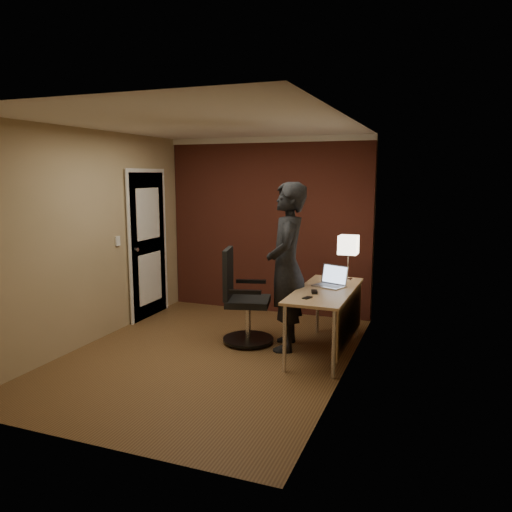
{
  "coord_description": "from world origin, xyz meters",
  "views": [
    {
      "loc": [
        2.37,
        -4.77,
        1.98
      ],
      "look_at": [
        0.35,
        0.55,
        1.05
      ],
      "focal_mm": 35.0,
      "sensor_mm": 36.0,
      "label": 1
    }
  ],
  "objects_px": {
    "phone": "(307,298)",
    "person": "(287,267)",
    "mouse": "(314,292)",
    "desk": "(332,301)",
    "desk_lamp": "(348,246)",
    "laptop": "(332,280)",
    "office_chair": "(242,303)"
  },
  "relations": [
    {
      "from": "mouse",
      "to": "phone",
      "type": "height_order",
      "value": "mouse"
    },
    {
      "from": "phone",
      "to": "person",
      "type": "height_order",
      "value": "person"
    },
    {
      "from": "desk_lamp",
      "to": "laptop",
      "type": "height_order",
      "value": "desk_lamp"
    },
    {
      "from": "phone",
      "to": "person",
      "type": "distance_m",
      "value": 0.63
    },
    {
      "from": "desk",
      "to": "desk_lamp",
      "type": "xyz_separation_m",
      "value": [
        0.06,
        0.59,
        0.55
      ]
    },
    {
      "from": "laptop",
      "to": "mouse",
      "type": "distance_m",
      "value": 0.44
    },
    {
      "from": "desk_lamp",
      "to": "person",
      "type": "height_order",
      "value": "person"
    },
    {
      "from": "desk",
      "to": "mouse",
      "type": "distance_m",
      "value": 0.31
    },
    {
      "from": "phone",
      "to": "desk",
      "type": "bearing_deg",
      "value": 90.39
    },
    {
      "from": "phone",
      "to": "office_chair",
      "type": "bearing_deg",
      "value": 173.12
    },
    {
      "from": "phone",
      "to": "mouse",
      "type": "bearing_deg",
      "value": 104.77
    },
    {
      "from": "phone",
      "to": "person",
      "type": "relative_size",
      "value": 0.06
    },
    {
      "from": "office_chair",
      "to": "person",
      "type": "relative_size",
      "value": 0.58
    },
    {
      "from": "desk",
      "to": "laptop",
      "type": "relative_size",
      "value": 3.75
    },
    {
      "from": "desk",
      "to": "office_chair",
      "type": "distance_m",
      "value": 1.07
    },
    {
      "from": "person",
      "to": "office_chair",
      "type": "bearing_deg",
      "value": -102.48
    },
    {
      "from": "phone",
      "to": "office_chair",
      "type": "distance_m",
      "value": 1.04
    },
    {
      "from": "desk",
      "to": "mouse",
      "type": "xyz_separation_m",
      "value": [
        -0.14,
        -0.23,
        0.14
      ]
    },
    {
      "from": "laptop",
      "to": "phone",
      "type": "bearing_deg",
      "value": -99.71
    },
    {
      "from": "laptop",
      "to": "phone",
      "type": "distance_m",
      "value": 0.66
    },
    {
      "from": "laptop",
      "to": "desk_lamp",
      "type": "bearing_deg",
      "value": 74.91
    },
    {
      "from": "desk",
      "to": "office_chair",
      "type": "xyz_separation_m",
      "value": [
        -1.06,
        -0.02,
        -0.11
      ]
    },
    {
      "from": "desk",
      "to": "laptop",
      "type": "height_order",
      "value": "laptop"
    },
    {
      "from": "desk",
      "to": "laptop",
      "type": "xyz_separation_m",
      "value": [
        -0.05,
        0.19,
        0.19
      ]
    },
    {
      "from": "laptop",
      "to": "phone",
      "type": "relative_size",
      "value": 3.48
    },
    {
      "from": "laptop",
      "to": "person",
      "type": "xyz_separation_m",
      "value": [
        -0.48,
        -0.19,
        0.16
      ]
    },
    {
      "from": "office_chair",
      "to": "mouse",
      "type": "bearing_deg",
      "value": -13.32
    },
    {
      "from": "mouse",
      "to": "person",
      "type": "xyz_separation_m",
      "value": [
        -0.38,
        0.24,
        0.21
      ]
    },
    {
      "from": "desk",
      "to": "person",
      "type": "xyz_separation_m",
      "value": [
        -0.52,
        0.0,
        0.35
      ]
    },
    {
      "from": "office_chair",
      "to": "person",
      "type": "xyz_separation_m",
      "value": [
        0.54,
        0.02,
        0.46
      ]
    },
    {
      "from": "desk_lamp",
      "to": "person",
      "type": "xyz_separation_m",
      "value": [
        -0.58,
        -0.58,
        -0.2
      ]
    },
    {
      "from": "desk_lamp",
      "to": "laptop",
      "type": "distance_m",
      "value": 0.54
    }
  ]
}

